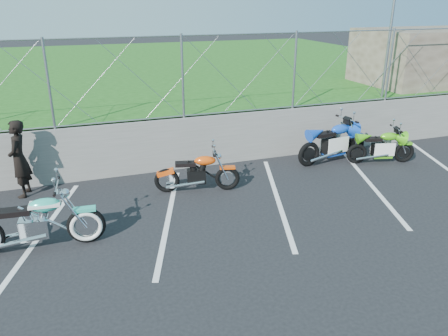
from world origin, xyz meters
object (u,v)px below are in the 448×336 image
object	(u,v)px
sportbike_green	(382,148)
cruiser_turquoise	(37,225)
naked_orange	(198,174)
sportbike_blue	(334,144)
person_standing	(19,159)

from	to	relation	value
sportbike_green	cruiser_turquoise	bearing A→B (deg)	-154.39
cruiser_turquoise	naked_orange	distance (m)	3.56
cruiser_turquoise	sportbike_blue	world-z (taller)	cruiser_turquoise
naked_orange	sportbike_blue	distance (m)	3.96
naked_orange	sportbike_blue	xyz separation A→B (m)	(3.90, 0.68, 0.08)
cruiser_turquoise	naked_orange	size ratio (longest dim) A/B	1.23
person_standing	sportbike_blue	bearing A→B (deg)	97.10
sportbike_green	person_standing	xyz separation A→B (m)	(-8.71, 0.90, 0.44)
sportbike_green	sportbike_blue	world-z (taller)	sportbike_blue
naked_orange	person_standing	bearing A→B (deg)	177.96
cruiser_turquoise	sportbike_blue	xyz separation A→B (m)	(7.17, 2.10, 0.03)
naked_orange	sportbike_green	bearing A→B (deg)	15.64
cruiser_turquoise	sportbike_blue	bearing A→B (deg)	20.93
cruiser_turquoise	sportbike_green	distance (m)	8.45
naked_orange	person_standing	world-z (taller)	person_standing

